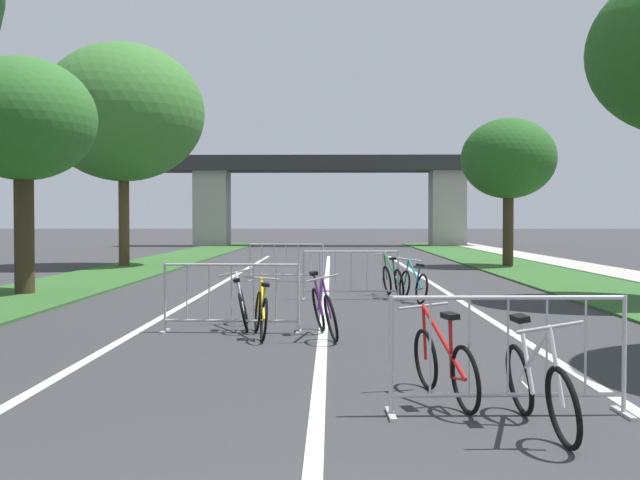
{
  "coord_description": "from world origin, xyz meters",
  "views": [
    {
      "loc": [
        0.12,
        -2.48,
        1.7
      ],
      "look_at": [
        -0.24,
        22.19,
        1.06
      ],
      "focal_mm": 42.8,
      "sensor_mm": 36.0,
      "label": 1
    }
  ],
  "objects_px": {
    "bicycle_yellow_1": "(261,313)",
    "bicycle_green_3": "(393,280)",
    "bicycle_red_6": "(444,364)",
    "tree_left_pine_far": "(123,113)",
    "crowd_barrier_nearest": "(508,357)",
    "crowd_barrier_second": "(231,299)",
    "crowd_barrier_third": "(351,276)",
    "tree_right_oak_mid": "(509,159)",
    "tree_left_maple_mid": "(23,121)",
    "bicycle_teal_0": "(413,285)",
    "bicycle_white_2": "(539,387)",
    "bicycle_purple_4": "(324,311)",
    "bicycle_silver_5": "(243,306)",
    "crowd_barrier_fourth": "(286,263)"
  },
  "relations": [
    {
      "from": "crowd_barrier_second",
      "to": "bicycle_teal_0",
      "type": "height_order",
      "value": "crowd_barrier_second"
    },
    {
      "from": "tree_left_pine_far",
      "to": "crowd_barrier_second",
      "type": "distance_m",
      "value": 18.01
    },
    {
      "from": "crowd_barrier_nearest",
      "to": "crowd_barrier_third",
      "type": "relative_size",
      "value": 1.0
    },
    {
      "from": "tree_left_pine_far",
      "to": "crowd_barrier_third",
      "type": "height_order",
      "value": "tree_left_pine_far"
    },
    {
      "from": "tree_left_pine_far",
      "to": "bicycle_teal_0",
      "type": "relative_size",
      "value": 4.98
    },
    {
      "from": "tree_left_pine_far",
      "to": "bicycle_green_3",
      "type": "relative_size",
      "value": 4.66
    },
    {
      "from": "bicycle_green_3",
      "to": "bicycle_silver_5",
      "type": "height_order",
      "value": "bicycle_green_3"
    },
    {
      "from": "tree_left_maple_mid",
      "to": "bicycle_red_6",
      "type": "xyz_separation_m",
      "value": [
        8.01,
        -10.0,
        -3.59
      ]
    },
    {
      "from": "crowd_barrier_third",
      "to": "bicycle_yellow_1",
      "type": "height_order",
      "value": "crowd_barrier_third"
    },
    {
      "from": "crowd_barrier_nearest",
      "to": "crowd_barrier_second",
      "type": "relative_size",
      "value": 1.0
    },
    {
      "from": "tree_left_pine_far",
      "to": "bicycle_white_2",
      "type": "height_order",
      "value": "tree_left_pine_far"
    },
    {
      "from": "crowd_barrier_nearest",
      "to": "bicycle_silver_5",
      "type": "xyz_separation_m",
      "value": [
        -2.93,
        5.34,
        -0.17
      ]
    },
    {
      "from": "bicycle_white_2",
      "to": "tree_right_oak_mid",
      "type": "bearing_deg",
      "value": -107.15
    },
    {
      "from": "crowd_barrier_third",
      "to": "crowd_barrier_nearest",
      "type": "bearing_deg",
      "value": -83.46
    },
    {
      "from": "tree_left_pine_far",
      "to": "bicycle_red_6",
      "type": "height_order",
      "value": "tree_left_pine_far"
    },
    {
      "from": "tree_left_maple_mid",
      "to": "crowd_barrier_nearest",
      "type": "xyz_separation_m",
      "value": [
        8.49,
        -10.51,
        -3.43
      ]
    },
    {
      "from": "bicycle_white_2",
      "to": "bicycle_green_3",
      "type": "height_order",
      "value": "bicycle_green_3"
    },
    {
      "from": "bicycle_green_3",
      "to": "tree_right_oak_mid",
      "type": "bearing_deg",
      "value": 55.42
    },
    {
      "from": "tree_right_oak_mid",
      "to": "bicycle_silver_5",
      "type": "distance_m",
      "value": 18.0
    },
    {
      "from": "tree_left_maple_mid",
      "to": "bicycle_green_3",
      "type": "bearing_deg",
      "value": -2.01
    },
    {
      "from": "bicycle_green_3",
      "to": "bicycle_purple_4",
      "type": "distance_m",
      "value": 5.97
    },
    {
      "from": "tree_right_oak_mid",
      "to": "bicycle_teal_0",
      "type": "relative_size",
      "value": 3.32
    },
    {
      "from": "crowd_barrier_third",
      "to": "crowd_barrier_fourth",
      "type": "height_order",
      "value": "same"
    },
    {
      "from": "tree_right_oak_mid",
      "to": "bicycle_teal_0",
      "type": "bearing_deg",
      "value": -111.71
    },
    {
      "from": "crowd_barrier_third",
      "to": "bicycle_red_6",
      "type": "distance_m",
      "value": 9.22
    },
    {
      "from": "bicycle_white_2",
      "to": "bicycle_green_3",
      "type": "xyz_separation_m",
      "value": [
        -0.31,
        10.71,
        0.01
      ]
    },
    {
      "from": "tree_right_oak_mid",
      "to": "bicycle_purple_4",
      "type": "bearing_deg",
      "value": -111.36
    },
    {
      "from": "tree_right_oak_mid",
      "to": "crowd_barrier_third",
      "type": "bearing_deg",
      "value": -117.69
    },
    {
      "from": "bicycle_teal_0",
      "to": "bicycle_purple_4",
      "type": "relative_size",
      "value": 0.93
    },
    {
      "from": "crowd_barrier_third",
      "to": "bicycle_white_2",
      "type": "height_order",
      "value": "crowd_barrier_third"
    },
    {
      "from": "crowd_barrier_second",
      "to": "bicycle_purple_4",
      "type": "distance_m",
      "value": 1.47
    },
    {
      "from": "tree_left_pine_far",
      "to": "crowd_barrier_nearest",
      "type": "relative_size",
      "value": 3.84
    },
    {
      "from": "bicycle_green_3",
      "to": "crowd_barrier_third",
      "type": "bearing_deg",
      "value": -161.12
    },
    {
      "from": "crowd_barrier_second",
      "to": "bicycle_silver_5",
      "type": "height_order",
      "value": "crowd_barrier_second"
    },
    {
      "from": "tree_left_maple_mid",
      "to": "tree_left_pine_far",
      "type": "bearing_deg",
      "value": 93.3
    },
    {
      "from": "tree_right_oak_mid",
      "to": "bicycle_red_6",
      "type": "distance_m",
      "value": 21.63
    },
    {
      "from": "tree_right_oak_mid",
      "to": "crowd_barrier_third",
      "type": "relative_size",
      "value": 2.55
    },
    {
      "from": "bicycle_teal_0",
      "to": "tree_left_maple_mid",
      "type": "bearing_deg",
      "value": 157.95
    },
    {
      "from": "tree_left_maple_mid",
      "to": "bicycle_teal_0",
      "type": "bearing_deg",
      "value": -7.92
    },
    {
      "from": "tree_right_oak_mid",
      "to": "bicycle_green_3",
      "type": "distance_m",
      "value": 12.56
    },
    {
      "from": "bicycle_yellow_1",
      "to": "tree_left_maple_mid",
      "type": "bearing_deg",
      "value": 123.88
    },
    {
      "from": "bicycle_silver_5",
      "to": "bicycle_white_2",
      "type": "bearing_deg",
      "value": -68.5
    },
    {
      "from": "bicycle_red_6",
      "to": "tree_left_pine_far",
      "type": "bearing_deg",
      "value": 99.83
    },
    {
      "from": "bicycle_purple_4",
      "to": "tree_left_pine_far",
      "type": "bearing_deg",
      "value": -76.31
    },
    {
      "from": "bicycle_green_3",
      "to": "bicycle_purple_4",
      "type": "height_order",
      "value": "bicycle_green_3"
    },
    {
      "from": "bicycle_yellow_1",
      "to": "bicycle_green_3",
      "type": "distance_m",
      "value": 6.24
    },
    {
      "from": "bicycle_yellow_1",
      "to": "bicycle_silver_5",
      "type": "relative_size",
      "value": 1.0
    },
    {
      "from": "tree_left_maple_mid",
      "to": "crowd_barrier_nearest",
      "type": "bearing_deg",
      "value": -51.06
    },
    {
      "from": "bicycle_white_2",
      "to": "tree_left_maple_mid",
      "type": "bearing_deg",
      "value": -56.67
    },
    {
      "from": "crowd_barrier_second",
      "to": "crowd_barrier_third",
      "type": "distance_m",
      "value": 5.23
    }
  ]
}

